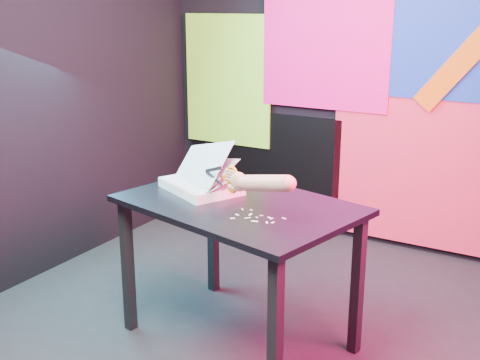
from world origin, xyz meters
The scene contains 7 objects.
room centered at (0.00, 0.00, 1.35)m, with size 3.01×3.01×2.71m.
backdrop centered at (0.06, 1.46, 0.96)m, with size 2.88×0.05×2.08m.
work_table centered at (0.00, -0.15, 0.65)m, with size 1.25×0.97×0.75m.
printout_stack centered at (-0.26, -0.09, 0.78)m, with size 0.48×0.43×0.30m.
scissors centered at (-0.01, -0.21, 0.88)m, with size 0.23×0.08×0.13m.
hand_forearm centered at (0.19, -0.27, 0.91)m, with size 0.41×0.17×0.15m.
paper_clippings centered at (0.19, -0.30, 0.75)m, with size 0.24×0.16×0.00m.
Camera 1 is at (1.41, -2.53, 1.68)m, focal length 45.00 mm.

